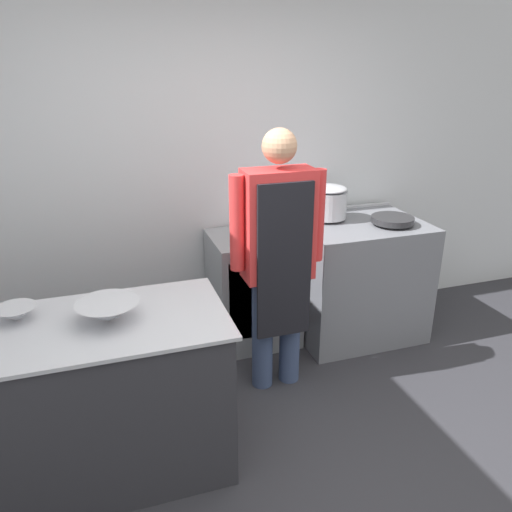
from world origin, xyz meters
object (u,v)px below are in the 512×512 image
object	(u,v)px
stove	(356,278)
stock_pot	(328,201)
mixing_bowl	(108,312)
saute_pan	(393,220)
person_cook	(278,250)
fridge_unit	(254,289)

from	to	relation	value
stove	stock_pot	xyz separation A→B (m)	(-0.22, 0.14, 0.61)
stove	mixing_bowl	bearing A→B (deg)	-153.71
mixing_bowl	saute_pan	distance (m)	2.25
mixing_bowl	person_cook	bearing A→B (deg)	23.55
stock_pot	saute_pan	xyz separation A→B (m)	(0.41, -0.27, -0.11)
fridge_unit	person_cook	distance (m)	0.83
mixing_bowl	saute_pan	bearing A→B (deg)	21.01
mixing_bowl	saute_pan	xyz separation A→B (m)	(2.10, 0.81, 0.03)
person_cook	saute_pan	xyz separation A→B (m)	(1.05, 0.35, -0.00)
person_cook	stock_pot	distance (m)	0.90
fridge_unit	saute_pan	bearing A→B (deg)	-14.85
stove	mixing_bowl	world-z (taller)	mixing_bowl
fridge_unit	mixing_bowl	bearing A→B (deg)	-135.37
stove	stock_pot	distance (m)	0.67
fridge_unit	mixing_bowl	world-z (taller)	mixing_bowl
saute_pan	person_cook	bearing A→B (deg)	-161.62
fridge_unit	saute_pan	distance (m)	1.18
stove	fridge_unit	xyz separation A→B (m)	(-0.82, 0.13, -0.04)
person_cook	stock_pot	world-z (taller)	person_cook
stove	mixing_bowl	size ratio (longest dim) A/B	3.12
stove	fridge_unit	size ratio (longest dim) A/B	1.12
fridge_unit	person_cook	world-z (taller)	person_cook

